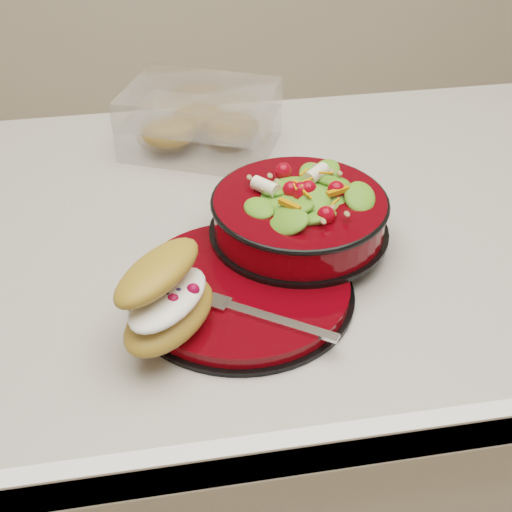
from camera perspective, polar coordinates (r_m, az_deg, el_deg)
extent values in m
cube|color=silver|center=(1.28, 5.28, -14.45)|extent=(1.16, 0.66, 0.86)
cube|color=beige|center=(0.98, 6.73, 2.42)|extent=(1.24, 0.74, 0.04)
cube|color=white|center=(0.73, 14.43, -13.52)|extent=(1.24, 0.02, 0.05)
cylinder|color=black|center=(0.82, -1.14, -3.05)|extent=(0.26, 0.26, 0.01)
cylinder|color=#600307|center=(0.81, -1.15, -2.50)|extent=(0.25, 0.25, 0.01)
torus|color=black|center=(0.80, -0.34, -2.65)|extent=(0.14, 0.14, 0.01)
cylinder|color=black|center=(0.89, 3.42, 2.01)|extent=(0.22, 0.22, 0.01)
cylinder|color=#600307|center=(0.87, 3.48, 3.37)|extent=(0.21, 0.21, 0.04)
torus|color=black|center=(0.86, 3.53, 4.37)|extent=(0.22, 0.22, 0.01)
ellipsoid|color=#3D7A22|center=(0.86, 3.52, 4.12)|extent=(0.18, 0.18, 0.07)
sphere|color=red|center=(0.85, 6.49, 6.67)|extent=(0.02, 0.02, 0.02)
sphere|color=red|center=(0.88, 4.86, 7.69)|extent=(0.02, 0.02, 0.02)
sphere|color=red|center=(0.88, 2.38, 7.77)|extent=(0.02, 0.02, 0.02)
sphere|color=red|center=(0.85, 0.74, 6.86)|extent=(0.02, 0.02, 0.02)
sphere|color=red|center=(0.82, 1.23, 5.57)|extent=(0.02, 0.02, 0.02)
sphere|color=red|center=(0.81, 3.61, 4.90)|extent=(0.02, 0.02, 0.02)
sphere|color=red|center=(0.82, 6.00, 5.42)|extent=(0.02, 0.02, 0.02)
cylinder|color=silver|center=(0.88, 4.91, 7.79)|extent=(0.03, 0.04, 0.02)
cylinder|color=silver|center=(0.85, 0.77, 6.82)|extent=(0.04, 0.03, 0.02)
cube|color=orange|center=(0.81, 2.74, 5.39)|extent=(0.03, 0.03, 0.01)
cube|color=orange|center=(0.85, 6.66, 6.41)|extent=(0.03, 0.02, 0.01)
ellipsoid|color=#AA7834|center=(0.74, -6.92, -4.76)|extent=(0.14, 0.15, 0.04)
ellipsoid|color=white|center=(0.73, -7.05, -3.44)|extent=(0.12, 0.13, 0.02)
ellipsoid|color=#AA7834|center=(0.73, -7.28, -1.21)|extent=(0.13, 0.14, 0.03)
sphere|color=#B50C2D|center=(0.72, -8.69, -3.24)|extent=(0.01, 0.01, 0.01)
sphere|color=#B50C2D|center=(0.72, -6.66, -3.51)|extent=(0.01, 0.01, 0.01)
sphere|color=#B50C2D|center=(0.73, -5.07, -2.68)|extent=(0.01, 0.01, 0.01)
sphere|color=#191947|center=(0.73, -7.70, -2.86)|extent=(0.01, 0.01, 0.01)
sphere|color=#191947|center=(0.73, -6.22, -2.90)|extent=(0.01, 0.01, 0.01)
sphere|color=#191947|center=(0.72, -7.06, -3.26)|extent=(0.01, 0.01, 0.01)
cube|color=silver|center=(0.75, 1.91, -5.22)|extent=(0.11, 0.08, 0.00)
cube|color=silver|center=(0.78, -3.55, -3.53)|extent=(0.05, 0.04, 0.00)
cube|color=white|center=(1.11, -4.40, 9.81)|extent=(0.26, 0.23, 0.05)
cube|color=white|center=(1.09, -4.52, 12.03)|extent=(0.26, 0.23, 0.04)
ellipsoid|color=#AA7834|center=(1.11, -6.99, 9.76)|extent=(0.08, 0.07, 0.04)
ellipsoid|color=#AA7834|center=(1.12, -1.85, 10.21)|extent=(0.08, 0.07, 0.04)
ellipsoid|color=#AA7834|center=(1.15, -4.64, 10.86)|extent=(0.08, 0.07, 0.04)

